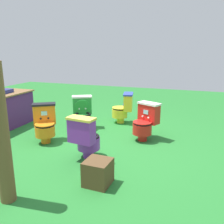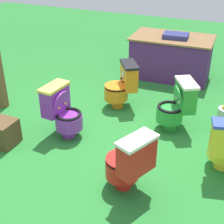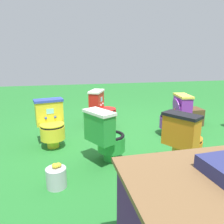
% 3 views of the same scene
% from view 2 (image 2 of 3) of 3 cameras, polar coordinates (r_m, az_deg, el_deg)
% --- Properties ---
extents(ground, '(14.00, 14.00, 0.00)m').
position_cam_2_polar(ground, '(4.52, -1.58, -5.27)').
color(ground, '#26752D').
extents(toilet_orange, '(0.63, 0.60, 0.73)m').
position_cam_2_polar(toilet_orange, '(5.23, 1.69, 4.53)').
color(toilet_orange, orange).
rests_on(toilet_orange, ground).
extents(toilet_purple, '(0.54, 0.46, 0.73)m').
position_cam_2_polar(toilet_purple, '(4.55, -8.34, 0.16)').
color(toilet_purple, purple).
rests_on(toilet_purple, ground).
extents(toilet_green, '(0.63, 0.59, 0.73)m').
position_cam_2_polar(toilet_green, '(4.73, 10.92, 1.13)').
color(toilet_green, green).
rests_on(toilet_green, ground).
extents(toilet_red, '(0.61, 0.57, 0.73)m').
position_cam_2_polar(toilet_red, '(3.58, 2.80, -8.54)').
color(toilet_red, red).
rests_on(toilet_red, ground).
extents(vendor_table, '(1.48, 0.89, 0.85)m').
position_cam_2_polar(vendor_table, '(6.44, 9.96, 9.20)').
color(vendor_table, '#4C2360').
rests_on(vendor_table, ground).
extents(small_crate, '(0.35, 0.34, 0.34)m').
position_cam_2_polar(small_crate, '(4.65, -17.96, -3.32)').
color(small_crate, brown).
rests_on(small_crate, ground).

